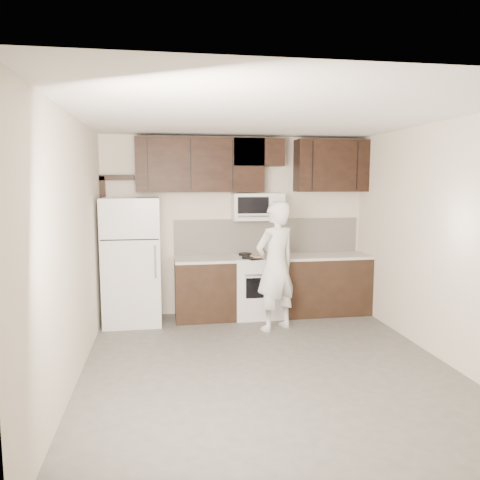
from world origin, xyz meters
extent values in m
plane|color=#504D4B|center=(0.00, 0.00, 0.00)|extent=(4.50, 4.50, 0.00)
plane|color=beige|center=(0.00, 2.25, 1.35)|extent=(4.00, 0.00, 4.00)
plane|color=white|center=(0.00, 0.00, 2.70)|extent=(4.50, 4.50, 0.00)
cube|color=black|center=(-0.52, 1.94, 0.43)|extent=(0.87, 0.62, 0.87)
cube|color=black|center=(1.34, 1.94, 0.43)|extent=(1.32, 0.62, 0.87)
cube|color=beige|center=(-0.52, 1.94, 0.89)|extent=(0.87, 0.64, 0.04)
cube|color=beige|center=(1.34, 1.94, 0.89)|extent=(1.32, 0.64, 0.04)
cube|color=silver|center=(0.30, 1.94, 0.45)|extent=(0.76, 0.62, 0.89)
cube|color=silver|center=(0.30, 1.94, 0.90)|extent=(0.76, 0.62, 0.02)
cube|color=black|center=(0.30, 1.63, 0.50)|extent=(0.50, 0.01, 0.30)
cylinder|color=silver|center=(0.30, 1.60, 0.70)|extent=(0.55, 0.02, 0.02)
cylinder|color=black|center=(0.12, 1.79, 0.93)|extent=(0.20, 0.20, 0.03)
cylinder|color=black|center=(0.48, 1.79, 0.93)|extent=(0.20, 0.20, 0.03)
cylinder|color=black|center=(0.12, 2.09, 0.93)|extent=(0.20, 0.20, 0.03)
cylinder|color=black|center=(0.48, 2.09, 0.93)|extent=(0.20, 0.20, 0.03)
cube|color=silver|center=(0.50, 2.24, 1.18)|extent=(2.90, 0.02, 0.54)
cube|color=black|center=(-0.55, 2.08, 2.26)|extent=(1.85, 0.35, 0.78)
cube|color=black|center=(1.45, 2.08, 2.26)|extent=(1.10, 0.35, 0.78)
cube|color=black|center=(0.30, 2.08, 2.45)|extent=(0.76, 0.35, 0.40)
cube|color=silver|center=(0.30, 2.06, 1.65)|extent=(0.76, 0.38, 0.40)
cube|color=black|center=(0.20, 1.86, 1.68)|extent=(0.46, 0.01, 0.24)
cube|color=silver|center=(0.56, 1.86, 1.68)|extent=(0.18, 0.01, 0.24)
cylinder|color=silver|center=(0.20, 1.84, 1.52)|extent=(0.46, 0.02, 0.02)
cube|color=silver|center=(-1.55, 1.89, 0.90)|extent=(0.80, 0.72, 1.80)
cube|color=black|center=(-1.55, 1.53, 1.25)|extent=(0.77, 0.01, 0.02)
cylinder|color=silver|center=(-1.22, 1.50, 0.95)|extent=(0.03, 0.03, 0.45)
cube|color=black|center=(-1.96, 2.21, 1.05)|extent=(0.08, 0.08, 2.10)
cube|color=black|center=(-1.75, 2.21, 2.08)|extent=(0.50, 0.08, 0.08)
cylinder|color=silver|center=(0.48, 2.09, 0.98)|extent=(0.19, 0.19, 0.15)
sphere|color=black|center=(0.48, 2.09, 1.07)|extent=(0.04, 0.04, 0.04)
cylinder|color=black|center=(0.61, 2.03, 1.00)|extent=(0.17, 0.09, 0.02)
cube|color=black|center=(0.28, 1.80, 0.92)|extent=(0.49, 0.42, 0.02)
cylinder|color=tan|center=(0.28, 1.80, 0.94)|extent=(0.35, 0.35, 0.02)
imported|color=white|center=(0.39, 1.26, 0.88)|extent=(0.77, 0.67, 1.77)
camera|label=1|loc=(-1.10, -4.83, 2.03)|focal=35.00mm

